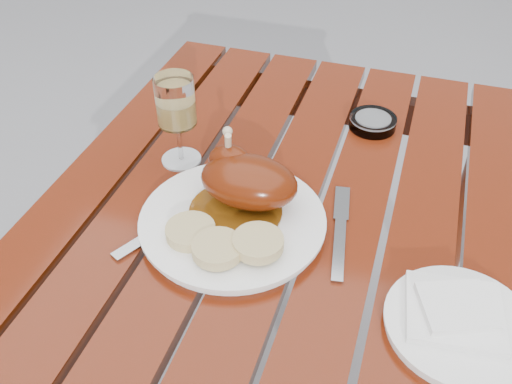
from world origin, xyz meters
TOP-DOWN VIEW (x-y plane):
  - table at (0.00, 0.00)m, footprint 0.80×1.20m
  - dinner_plate at (-0.06, -0.00)m, footprint 0.34×0.34m
  - roast_duck at (-0.05, 0.04)m, footprint 0.17×0.16m
  - bread_dumplings at (-0.05, -0.07)m, footprint 0.19×0.10m
  - wine_glass at (-0.21, 0.14)m, footprint 0.09×0.09m
  - side_plate at (0.29, -0.10)m, footprint 0.22×0.22m
  - napkin at (0.28, -0.09)m, footprint 0.14×0.13m
  - ashtray at (0.11, 0.35)m, footprint 0.11×0.11m
  - fork at (-0.17, -0.05)m, footprint 0.09×0.15m
  - knife at (0.11, 0.02)m, footprint 0.05×0.19m

SIDE VIEW (x-z plane):
  - table at x=0.00m, z-range 0.00..0.75m
  - knife at x=0.11m, z-range 0.75..0.76m
  - fork at x=-0.17m, z-range 0.75..0.76m
  - side_plate at x=0.29m, z-range 0.75..0.77m
  - dinner_plate at x=-0.06m, z-range 0.75..0.77m
  - ashtray at x=0.11m, z-range 0.75..0.77m
  - napkin at x=0.28m, z-range 0.77..0.78m
  - bread_dumplings at x=-0.05m, z-range 0.77..0.79m
  - roast_duck at x=-0.05m, z-range 0.75..0.87m
  - wine_glass at x=-0.21m, z-range 0.75..0.92m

